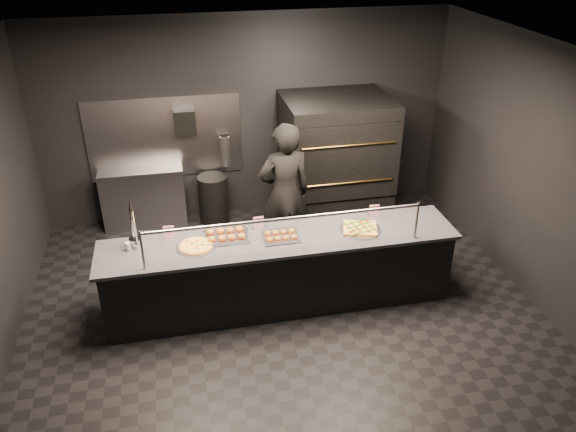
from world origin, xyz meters
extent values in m
plane|color=black|center=(0.00, 0.00, 0.00)|extent=(6.00, 6.00, 0.00)
plane|color=black|center=(0.00, 0.00, 3.00)|extent=(6.00, 6.00, 0.00)
cube|color=black|center=(0.00, 2.50, 1.50)|extent=(6.00, 0.04, 3.00)
cube|color=black|center=(0.00, -2.50, 1.50)|extent=(6.00, 0.04, 3.00)
cube|color=black|center=(3.00, 0.00, 1.50)|extent=(0.04, 5.00, 3.00)
cube|color=#99999E|center=(-1.20, 2.48, 1.30)|extent=(2.20, 0.02, 1.20)
cube|color=black|center=(0.00, 0.00, 0.44)|extent=(4.00, 0.70, 0.88)
cube|color=#313236|center=(0.00, 0.00, 0.90)|extent=(4.10, 0.78, 0.04)
cylinder|color=#99999E|center=(-1.50, -0.30, 1.15)|extent=(0.03, 0.03, 0.45)
cylinder|color=#99999E|center=(1.50, -0.30, 1.15)|extent=(0.03, 0.03, 0.45)
cylinder|color=#99999E|center=(0.00, -0.30, 1.34)|extent=(3.00, 0.04, 0.04)
cube|color=black|center=(1.20, 1.90, 0.30)|extent=(1.50, 1.15, 0.60)
cube|color=black|center=(1.20, 1.90, 0.90)|extent=(1.50, 1.20, 0.55)
cube|color=black|center=(1.20, 1.90, 1.45)|extent=(1.50, 1.20, 0.55)
cube|color=black|center=(1.20, 1.90, 1.82)|extent=(1.50, 1.20, 0.18)
cylinder|color=gold|center=(1.20, 1.28, 0.90)|extent=(1.30, 0.02, 0.02)
cylinder|color=gold|center=(1.20, 1.28, 1.45)|extent=(1.30, 0.02, 0.02)
cube|color=#99999E|center=(-1.60, 2.32, 0.45)|extent=(1.20, 0.35, 0.90)
cube|color=black|center=(-0.90, 2.39, 1.55)|extent=(0.30, 0.20, 0.35)
cylinder|color=#B2B2B7|center=(-0.35, 2.40, 1.05)|extent=(0.14, 0.14, 0.45)
cube|color=black|center=(-0.35, 2.40, 1.30)|extent=(0.10, 0.06, 0.06)
cylinder|color=silver|center=(-1.60, 0.20, 0.96)|extent=(0.15, 0.15, 0.09)
cylinder|color=silver|center=(-1.60, 0.20, 1.16)|extent=(0.05, 0.05, 0.39)
cylinder|color=silver|center=(-1.60, 0.11, 1.33)|extent=(0.02, 0.11, 0.02)
cone|color=black|center=(-1.60, 0.20, 1.42)|extent=(0.05, 0.05, 0.15)
cylinder|color=silver|center=(-0.95, 0.01, 0.93)|extent=(0.43, 0.43, 0.01)
cylinder|color=gold|center=(-0.95, 0.01, 0.94)|extent=(0.38, 0.38, 0.02)
cylinder|color=#FFD953|center=(-0.95, 0.01, 0.95)|extent=(0.33, 0.33, 0.01)
cube|color=silver|center=(-0.60, 0.15, 0.93)|extent=(0.53, 0.42, 0.02)
ellipsoid|color=#C47E2A|center=(-0.77, 0.07, 0.97)|extent=(0.09, 0.09, 0.06)
ellipsoid|color=#C47E2A|center=(-0.77, 0.23, 0.97)|extent=(0.09, 0.09, 0.06)
ellipsoid|color=#C47E2A|center=(-0.66, 0.07, 0.97)|extent=(0.09, 0.09, 0.06)
ellipsoid|color=#C47E2A|center=(-0.66, 0.23, 0.97)|extent=(0.09, 0.09, 0.06)
ellipsoid|color=#C47E2A|center=(-0.54, 0.07, 0.97)|extent=(0.09, 0.09, 0.06)
ellipsoid|color=#C47E2A|center=(-0.54, 0.23, 0.97)|extent=(0.09, 0.09, 0.06)
ellipsoid|color=#C47E2A|center=(-0.43, 0.07, 0.97)|extent=(0.09, 0.09, 0.06)
ellipsoid|color=#C47E2A|center=(-0.43, 0.23, 0.97)|extent=(0.09, 0.09, 0.06)
cube|color=silver|center=(0.01, 0.01, 0.93)|extent=(0.41, 0.30, 0.02)
ellipsoid|color=#C47E2A|center=(-0.13, -0.06, 0.96)|extent=(0.08, 0.08, 0.05)
ellipsoid|color=#C47E2A|center=(-0.13, 0.08, 0.96)|extent=(0.08, 0.08, 0.05)
ellipsoid|color=#C47E2A|center=(-0.04, -0.06, 0.96)|extent=(0.08, 0.08, 0.05)
ellipsoid|color=#C47E2A|center=(-0.04, 0.08, 0.96)|extent=(0.08, 0.08, 0.05)
ellipsoid|color=#C47E2A|center=(0.06, -0.06, 0.96)|extent=(0.08, 0.08, 0.05)
ellipsoid|color=#C47E2A|center=(0.06, 0.08, 0.96)|extent=(0.08, 0.08, 0.05)
ellipsoid|color=#C47E2A|center=(0.15, -0.06, 0.96)|extent=(0.08, 0.08, 0.05)
ellipsoid|color=#C47E2A|center=(0.15, 0.08, 0.96)|extent=(0.08, 0.08, 0.05)
cylinder|color=silver|center=(0.95, -0.01, 0.93)|extent=(0.49, 0.49, 0.01)
cube|color=gold|center=(0.95, -0.01, 0.94)|extent=(0.46, 0.44, 0.02)
cube|color=#FFD953|center=(0.95, -0.01, 0.95)|extent=(0.44, 0.41, 0.01)
cube|color=#417E25|center=(0.95, -0.01, 0.96)|extent=(0.41, 0.39, 0.01)
cylinder|color=silver|center=(-1.68, 0.10, 0.97)|extent=(0.06, 0.06, 0.10)
cylinder|color=silver|center=(-1.58, 0.10, 0.96)|extent=(0.04, 0.04, 0.08)
cube|color=white|center=(-1.23, 0.28, 1.00)|extent=(0.12, 0.04, 0.15)
cube|color=white|center=(-0.20, 0.28, 1.00)|extent=(0.12, 0.04, 0.15)
cube|color=white|center=(1.22, 0.28, 1.00)|extent=(0.12, 0.04, 0.15)
cylinder|color=black|center=(-0.58, 2.22, 0.37)|extent=(0.44, 0.44, 0.74)
imported|color=black|center=(0.26, 1.00, 0.96)|extent=(0.75, 0.53, 1.93)
camera|label=1|loc=(-1.05, -5.36, 4.23)|focal=35.00mm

